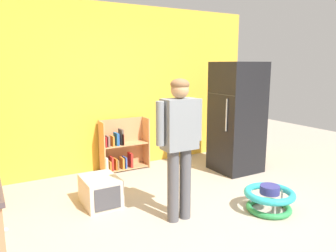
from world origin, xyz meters
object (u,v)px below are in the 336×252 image
(pet_carrier, at_px, (100,191))
(standing_person, at_px, (180,138))
(refrigerator, at_px, (237,117))
(bookshelf, at_px, (121,148))
(baby_walker, at_px, (269,198))

(pet_carrier, bearing_deg, standing_person, -51.43)
(refrigerator, relative_size, pet_carrier, 3.22)
(bookshelf, distance_m, pet_carrier, 1.42)
(refrigerator, relative_size, bookshelf, 2.09)
(refrigerator, relative_size, standing_person, 1.12)
(pet_carrier, bearing_deg, baby_walker, -34.71)
(standing_person, relative_size, pet_carrier, 2.89)
(refrigerator, relative_size, baby_walker, 2.95)
(refrigerator, bearing_deg, pet_carrier, -174.92)
(refrigerator, height_order, pet_carrier, refrigerator)
(refrigerator, xyz_separation_m, baby_walker, (-0.69, -1.39, -0.73))
(bookshelf, distance_m, standing_person, 2.09)
(baby_walker, distance_m, pet_carrier, 2.07)
(refrigerator, xyz_separation_m, pet_carrier, (-2.40, -0.21, -0.71))
(bookshelf, bearing_deg, baby_walker, -68.21)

